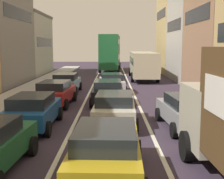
# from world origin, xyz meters

# --- Properties ---
(sidewalk_left) EXTENTS (2.60, 64.00, 0.14)m
(sidewalk_left) POSITION_xyz_m (-6.70, 20.00, 0.07)
(sidewalk_left) COLOR #B0B0B0
(sidewalk_left) RESTS_ON ground
(lane_stripe_left) EXTENTS (0.16, 60.00, 0.01)m
(lane_stripe_left) POSITION_xyz_m (-1.70, 20.00, 0.01)
(lane_stripe_left) COLOR silver
(lane_stripe_left) RESTS_ON ground
(lane_stripe_right) EXTENTS (0.16, 60.00, 0.01)m
(lane_stripe_right) POSITION_xyz_m (1.70, 20.00, 0.01)
(lane_stripe_right) COLOR silver
(lane_stripe_right) RESTS_ON ground
(sedan_centre_lane_second) EXTENTS (2.18, 4.36, 1.49)m
(sedan_centre_lane_second) POSITION_xyz_m (-0.10, 5.74, 0.80)
(sedan_centre_lane_second) COLOR #B29319
(sedan_centre_lane_second) RESTS_ON ground
(hatchback_centre_lane_third) EXTENTS (2.19, 4.36, 1.49)m
(hatchback_centre_lane_third) POSITION_xyz_m (0.18, 11.71, 0.80)
(hatchback_centre_lane_third) COLOR beige
(hatchback_centre_lane_third) RESTS_ON ground
(sedan_left_lane_third) EXTENTS (2.07, 4.31, 1.49)m
(sedan_left_lane_third) POSITION_xyz_m (-3.42, 11.17, 0.80)
(sedan_left_lane_third) COLOR #194C8C
(sedan_left_lane_third) RESTS_ON ground
(coupe_centre_lane_fourth) EXTENTS (2.11, 4.32, 1.49)m
(coupe_centre_lane_fourth) POSITION_xyz_m (-0.19, 17.05, 0.80)
(coupe_centre_lane_fourth) COLOR black
(coupe_centre_lane_fourth) RESTS_ON ground
(sedan_left_lane_fourth) EXTENTS (2.26, 4.40, 1.49)m
(sedan_left_lane_fourth) POSITION_xyz_m (-3.39, 16.54, 0.80)
(sedan_left_lane_fourth) COLOR #A51E1E
(sedan_left_lane_fourth) RESTS_ON ground
(sedan_centre_lane_fifth) EXTENTS (2.27, 4.40, 1.49)m
(sedan_centre_lane_fifth) POSITION_xyz_m (0.03, 21.99, 0.80)
(sedan_centre_lane_fifth) COLOR silver
(sedan_centre_lane_fifth) RESTS_ON ground
(sedan_left_lane_fifth) EXTENTS (2.10, 4.32, 1.49)m
(sedan_left_lane_fifth) POSITION_xyz_m (-3.49, 21.93, 0.80)
(sedan_left_lane_fifth) COLOR #759EB7
(sedan_left_lane_fifth) RESTS_ON ground
(sedan_right_lane_behind_truck) EXTENTS (2.29, 4.41, 1.49)m
(sedan_right_lane_behind_truck) POSITION_xyz_m (3.32, 11.03, 0.80)
(sedan_right_lane_behind_truck) COLOR gray
(sedan_right_lane_behind_truck) RESTS_ON ground
(bus_mid_queue_primary) EXTENTS (2.97, 10.55, 2.90)m
(bus_mid_queue_primary) POSITION_xyz_m (3.41, 31.99, 1.76)
(bus_mid_queue_primary) COLOR #BFB793
(bus_mid_queue_primary) RESTS_ON ground
(bus_far_queue_secondary) EXTENTS (3.16, 10.60, 5.06)m
(bus_far_queue_secondary) POSITION_xyz_m (-0.19, 43.13, 2.83)
(bus_far_queue_secondary) COLOR #1E6033
(bus_far_queue_secondary) RESTS_ON ground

